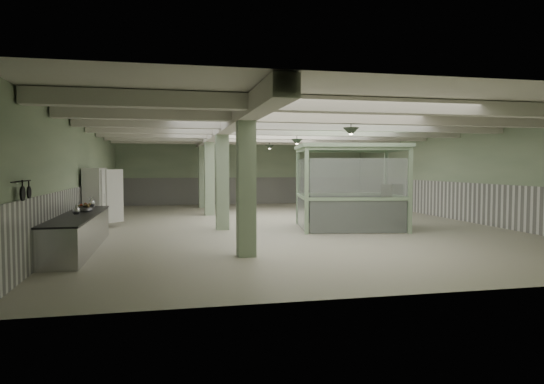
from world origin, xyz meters
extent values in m
plane|color=beige|center=(0.00, 0.00, 0.00)|extent=(20.00, 20.00, 0.00)
cube|color=white|center=(0.00, 0.00, 3.60)|extent=(14.00, 20.00, 0.02)
cube|color=#ACBE98|center=(0.00, 10.00, 1.80)|extent=(14.00, 0.02, 3.60)
cube|color=#ACBE98|center=(0.00, -10.00, 1.80)|extent=(14.00, 0.02, 3.60)
cube|color=#ACBE98|center=(-7.00, 0.00, 1.80)|extent=(0.02, 20.00, 3.60)
cube|color=#ACBE98|center=(7.00, 0.00, 1.80)|extent=(0.02, 20.00, 3.60)
cube|color=white|center=(-6.97, 0.00, 0.75)|extent=(0.05, 19.90, 1.50)
cube|color=white|center=(6.97, 0.00, 0.75)|extent=(0.05, 19.90, 1.50)
cube|color=white|center=(0.00, 9.97, 0.75)|extent=(13.90, 0.05, 1.50)
cube|color=silver|center=(-2.50, 0.00, 3.38)|extent=(0.45, 19.90, 0.40)
cube|color=silver|center=(0.00, -7.50, 3.42)|extent=(13.90, 0.35, 0.32)
cube|color=silver|center=(0.00, -5.00, 3.42)|extent=(13.90, 0.35, 0.32)
cube|color=silver|center=(0.00, -2.50, 3.42)|extent=(13.90, 0.35, 0.32)
cube|color=silver|center=(0.00, 0.00, 3.42)|extent=(13.90, 0.35, 0.32)
cube|color=silver|center=(0.00, 2.50, 3.42)|extent=(13.90, 0.35, 0.32)
cube|color=silver|center=(0.00, 5.00, 3.42)|extent=(13.90, 0.35, 0.32)
cube|color=silver|center=(0.00, 7.50, 3.42)|extent=(13.90, 0.35, 0.32)
cube|color=#9AB28F|center=(-2.50, -6.00, 1.80)|extent=(0.42, 0.42, 3.60)
cube|color=#9AB28F|center=(-2.50, -1.00, 1.80)|extent=(0.42, 0.42, 3.60)
cube|color=#9AB28F|center=(-2.50, 4.00, 1.80)|extent=(0.42, 0.42, 3.60)
cube|color=#9AB28F|center=(-2.50, 8.00, 1.80)|extent=(0.42, 0.42, 3.60)
cylinder|color=black|center=(-6.93, -7.60, 1.85)|extent=(0.02, 1.20, 0.02)
cone|color=#2E3B2C|center=(0.50, -5.00, 3.05)|extent=(0.44, 0.44, 0.22)
cone|color=#2E3B2C|center=(0.50, 0.50, 3.05)|extent=(0.44, 0.44, 0.22)
cone|color=#2E3B2C|center=(0.50, 5.50, 3.05)|extent=(0.44, 0.44, 0.22)
cube|color=#B2B2B7|center=(-6.54, -4.27, 0.44)|extent=(0.89, 5.30, 0.88)
cube|color=black|center=(-6.54, -4.27, 0.89)|extent=(0.93, 5.34, 0.04)
cylinder|color=#B2B2B7|center=(-6.56, -1.88, 0.94)|extent=(0.25, 0.25, 0.08)
cylinder|color=black|center=(-6.88, -7.72, 1.63)|extent=(0.04, 0.27, 0.27)
cylinder|color=black|center=(-6.88, -7.30, 1.63)|extent=(0.03, 0.23, 0.23)
cube|color=white|center=(-6.65, -0.26, 0.98)|extent=(0.53, 2.13, 1.95)
cube|color=white|center=(-6.35, -0.74, 0.98)|extent=(0.06, 0.80, 1.85)
cube|color=white|center=(-6.23, 0.32, 0.98)|extent=(0.53, 0.67, 1.85)
cube|color=silver|center=(-6.31, -0.74, 0.98)|extent=(0.02, 0.05, 0.30)
cube|color=silver|center=(-6.31, 0.23, 0.98)|extent=(0.02, 0.05, 0.30)
cube|color=#9CBC96|center=(-0.05, -2.71, 1.37)|extent=(0.14, 0.14, 2.74)
cube|color=#9CBC96|center=(0.41, -0.01, 1.37)|extent=(0.14, 0.14, 2.74)
cube|color=#9CBC96|center=(3.19, -3.26, 1.37)|extent=(0.14, 0.14, 2.74)
cube|color=#9CBC96|center=(3.65, -0.56, 1.37)|extent=(0.14, 0.14, 2.74)
cube|color=#9CBC96|center=(1.80, -1.64, 2.80)|extent=(3.99, 3.54, 0.12)
cube|color=silver|center=(1.57, -2.99, 0.55)|extent=(3.05, 0.58, 1.05)
cube|color=silver|center=(1.57, -2.99, 1.78)|extent=(3.05, 0.58, 1.22)
cube|color=silver|center=(2.03, -0.29, 0.55)|extent=(3.05, 0.58, 1.05)
cube|color=silver|center=(2.03, -0.29, 1.78)|extent=(3.05, 0.58, 1.22)
cube|color=silver|center=(0.18, -1.36, 0.55)|extent=(0.49, 2.51, 1.05)
cube|color=silver|center=(0.18, -1.36, 1.78)|extent=(0.49, 2.51, 1.22)
cube|color=silver|center=(3.42, -1.91, 0.55)|extent=(0.49, 2.51, 1.05)
cube|color=silver|center=(3.42, -1.91, 1.78)|extent=(0.49, 2.51, 1.22)
cube|color=#565849|center=(3.61, -1.13, 0.74)|extent=(0.58, 0.75, 1.49)
camera|label=1|loc=(-4.32, -17.24, 2.12)|focal=32.00mm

